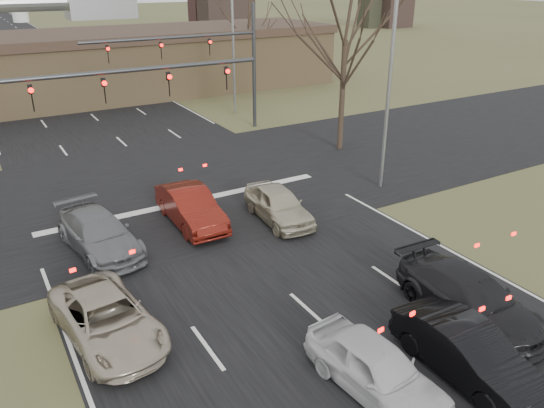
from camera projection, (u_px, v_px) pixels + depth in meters
The scene contains 16 objects.
ground at pixel (372, 368), 14.30m from camera, with size 360.00×360.00×0.00m, color #4D532C.
road_main at pixel (34, 63), 61.65m from camera, with size 14.00×300.00×0.02m, color black.
road_cross at pixel (173, 188), 26.13m from camera, with size 200.00×14.00×0.02m, color black.
building at pixel (94, 65), 44.15m from camera, with size 42.40×10.40×5.30m.
mast_arm_near at pixel (51, 108), 20.09m from camera, with size 12.12×0.24×8.00m.
mast_arm_far at pixel (215, 55), 33.30m from camera, with size 11.12×0.24×8.00m.
streetlight_right_near at pixel (387, 73), 24.03m from camera, with size 2.34×0.25×10.00m.
streetlight_right_far at pixel (231, 36), 37.68m from camera, with size 2.34×0.25×10.00m.
tree_right_far at pixel (248, 7), 46.08m from camera, with size 5.40×5.40×9.00m.
car_silver_suv at pixel (107, 319), 15.20m from camera, with size 2.22×4.81×1.34m, color #B5A992.
car_white_sedan at pixel (376, 368), 13.26m from camera, with size 1.67×4.14×1.41m, color silver.
car_black_hatch at pixel (468, 353), 13.77m from camera, with size 1.53×4.39×1.45m, color black.
car_charcoal_sedan at pixel (469, 297), 16.08m from camera, with size 2.07×5.10×1.48m, color black.
car_grey_ahead at pixel (99, 233), 20.03m from camera, with size 2.04×5.01×1.45m, color slate.
car_red_ahead at pixel (191, 207), 22.16m from camera, with size 1.62×4.66×1.54m, color #61150D.
car_silver_ahead at pixel (278, 204), 22.52m from camera, with size 1.72×4.27×1.46m, color #BCB598.
Camera 1 is at (-8.05, -8.38, 9.81)m, focal length 35.00 mm.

